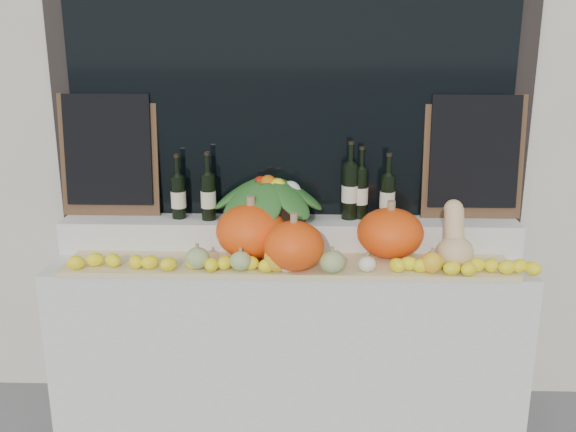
% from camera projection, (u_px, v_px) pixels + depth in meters
% --- Properties ---
extents(display_sill, '(2.30, 0.55, 0.88)m').
position_uv_depth(display_sill, '(288.00, 340.00, 3.28)').
color(display_sill, silver).
rests_on(display_sill, ground).
extents(rear_tier, '(2.30, 0.25, 0.16)m').
position_uv_depth(rear_tier, '(289.00, 234.00, 3.27)').
color(rear_tier, silver).
rests_on(rear_tier, display_sill).
extents(straw_bedding, '(2.10, 0.32, 0.02)m').
position_uv_depth(straw_bedding, '(288.00, 265.00, 3.03)').
color(straw_bedding, tan).
rests_on(straw_bedding, display_sill).
extents(pumpkin_left, '(0.44, 0.44, 0.26)m').
position_uv_depth(pumpkin_left, '(251.00, 231.00, 3.07)').
color(pumpkin_left, '#FF4F0D').
rests_on(pumpkin_left, straw_bedding).
extents(pumpkin_right, '(0.38, 0.38, 0.24)m').
position_uv_depth(pumpkin_right, '(390.00, 233.00, 3.08)').
color(pumpkin_right, '#FF4F0D').
rests_on(pumpkin_right, straw_bedding).
extents(pumpkin_center, '(0.33, 0.33, 0.23)m').
position_uv_depth(pumpkin_center, '(294.00, 246.00, 2.91)').
color(pumpkin_center, '#FF4F0D').
rests_on(pumpkin_center, straw_bedding).
extents(butternut_squash, '(0.17, 0.22, 0.30)m').
position_uv_depth(butternut_squash, '(455.00, 241.00, 2.95)').
color(butternut_squash, '#DBBA81').
rests_on(butternut_squash, straw_bedding).
extents(decorative_gourds, '(1.17, 0.15, 0.15)m').
position_uv_depth(decorative_gourds, '(294.00, 260.00, 2.91)').
color(decorative_gourds, '#3A7122').
rests_on(decorative_gourds, straw_bedding).
extents(lemon_heap, '(2.20, 0.16, 0.06)m').
position_uv_depth(lemon_heap, '(287.00, 264.00, 2.91)').
color(lemon_heap, yellow).
rests_on(lemon_heap, straw_bedding).
extents(produce_bowl, '(0.59, 0.59, 0.24)m').
position_uv_depth(produce_bowl, '(268.00, 198.00, 3.21)').
color(produce_bowl, black).
rests_on(produce_bowl, rear_tier).
extents(wine_bottle_far_left, '(0.08, 0.08, 0.33)m').
position_uv_depth(wine_bottle_far_left, '(178.00, 196.00, 3.24)').
color(wine_bottle_far_left, black).
rests_on(wine_bottle_far_left, rear_tier).
extents(wine_bottle_near_left, '(0.08, 0.08, 0.35)m').
position_uv_depth(wine_bottle_near_left, '(208.00, 196.00, 3.21)').
color(wine_bottle_near_left, black).
rests_on(wine_bottle_near_left, rear_tier).
extents(wine_bottle_tall, '(0.08, 0.08, 0.40)m').
position_uv_depth(wine_bottle_tall, '(350.00, 191.00, 3.22)').
color(wine_bottle_tall, black).
rests_on(wine_bottle_tall, rear_tier).
extents(wine_bottle_near_right, '(0.08, 0.08, 0.37)m').
position_uv_depth(wine_bottle_near_right, '(361.00, 193.00, 3.24)').
color(wine_bottle_near_right, black).
rests_on(wine_bottle_near_right, rear_tier).
extents(wine_bottle_far_right, '(0.08, 0.08, 0.34)m').
position_uv_depth(wine_bottle_far_right, '(387.00, 197.00, 3.21)').
color(wine_bottle_far_right, black).
rests_on(wine_bottle_far_right, rear_tier).
extents(chalkboard_left, '(0.50, 0.08, 0.62)m').
position_uv_depth(chalkboard_left, '(109.00, 153.00, 3.25)').
color(chalkboard_left, '#4C331E').
rests_on(chalkboard_left, rear_tier).
extents(chalkboard_right, '(0.50, 0.08, 0.62)m').
position_uv_depth(chalkboard_right, '(474.00, 155.00, 3.20)').
color(chalkboard_right, '#4C331E').
rests_on(chalkboard_right, rear_tier).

